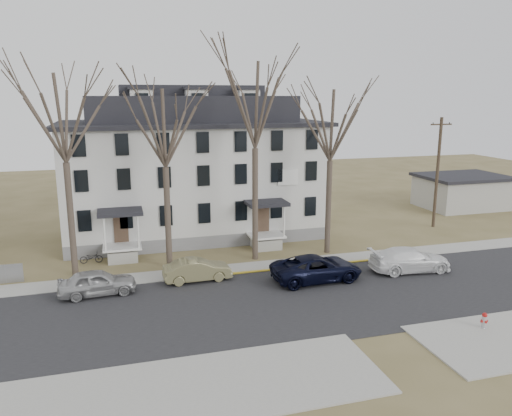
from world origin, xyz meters
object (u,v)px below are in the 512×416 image
object	(u,v)px
car_tan	(197,270)
tree_far_left	(62,112)
car_navy	(317,269)
car_white	(410,260)
boarding_house	(193,169)
bicycle_left	(91,258)
fire_hydrant	(484,321)
car_silver	(97,283)
tree_mid_left	(164,123)
tree_mid_right	(331,120)
tree_center	(255,98)
utility_pole_far	(437,171)

from	to	relation	value
car_tan	tree_far_left	bearing A→B (deg)	64.83
car_navy	car_white	bearing A→B (deg)	-93.19
boarding_house	bicycle_left	xyz separation A→B (m)	(-8.09, -6.05, -4.98)
bicycle_left	tree_far_left	bearing A→B (deg)	157.29
fire_hydrant	car_tan	bearing A→B (deg)	140.33
car_silver	car_white	world-z (taller)	car_white
tree_mid_left	bicycle_left	world-z (taller)	tree_mid_left
tree_mid_right	tree_center	bearing A→B (deg)	180.00
boarding_house	car_tan	size ratio (longest dim) A/B	4.96
bicycle_left	fire_hydrant	xyz separation A→B (m)	(18.98, -15.66, 0.04)
car_silver	car_tan	distance (m)	5.95
tree_mid_right	fire_hydrant	size ratio (longest dim) A/B	14.84
car_tan	car_navy	bearing A→B (deg)	-107.52
tree_center	car_silver	bearing A→B (deg)	-160.08
utility_pole_far	bicycle_left	bearing A→B (deg)	-175.81
tree_far_left	car_white	distance (m)	23.69
tree_mid_right	car_silver	size ratio (longest dim) A/B	2.93
tree_mid_left	car_silver	size ratio (longest dim) A/B	2.93
tree_mid_right	bicycle_left	world-z (taller)	tree_mid_right
tree_mid_right	car_tan	world-z (taller)	tree_mid_right
tree_far_left	bicycle_left	world-z (taller)	tree_far_left
tree_mid_left	car_tan	xyz separation A→B (m)	(1.37, -3.17, -8.91)
tree_center	car_tan	bearing A→B (deg)	-145.62
boarding_house	tree_mid_right	xyz separation A→B (m)	(8.50, -8.15, 4.22)
tree_center	car_silver	world-z (taller)	tree_center
tree_mid_right	car_white	bearing A→B (deg)	-56.25
tree_center	utility_pole_far	world-z (taller)	tree_center
tree_mid_left	tree_center	world-z (taller)	tree_center
tree_mid_left	fire_hydrant	size ratio (longest dim) A/B	14.84
tree_center	bicycle_left	world-z (taller)	tree_center
fire_hydrant	car_silver	bearing A→B (deg)	152.18
car_navy	car_white	distance (m)	6.53
boarding_house	tree_far_left	bearing A→B (deg)	-137.82
boarding_house	tree_center	world-z (taller)	tree_center
tree_mid_left	fire_hydrant	xyz separation A→B (m)	(13.89, -13.55, -9.17)
car_white	tree_center	bearing A→B (deg)	64.49
tree_far_left	utility_pole_far	distance (m)	30.29
tree_mid_right	fire_hydrant	bearing A→B (deg)	-79.99
tree_center	car_tan	xyz separation A→B (m)	(-4.63, -3.17, -10.39)
boarding_house	tree_far_left	distance (m)	13.12
tree_mid_right	tree_mid_left	bearing A→B (deg)	180.00
bicycle_left	tree_mid_right	bearing A→B (deg)	-96.62
car_tan	car_navy	distance (m)	7.40
bicycle_left	car_silver	bearing A→B (deg)	-174.11
utility_pole_far	fire_hydrant	xyz separation A→B (m)	(-9.61, -17.75, -4.47)
boarding_house	car_white	xyz separation A→B (m)	(12.02, -13.43, -4.61)
tree_center	car_white	xyz separation A→B (m)	(9.02, -5.27, -10.31)
car_navy	car_white	world-z (taller)	car_navy
boarding_house	car_tan	world-z (taller)	boarding_house
tree_mid_left	car_silver	world-z (taller)	tree_mid_left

